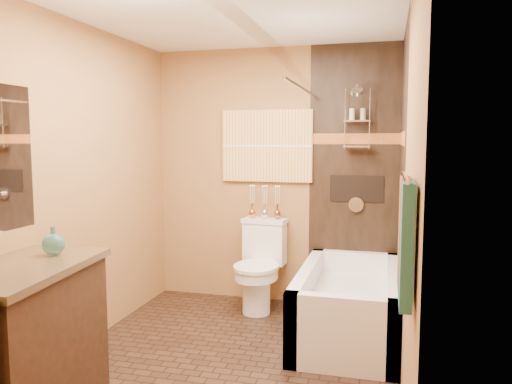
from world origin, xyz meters
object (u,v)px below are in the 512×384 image
(sunset_painting, at_px, (267,146))
(bathtub, at_px, (349,309))
(toilet, at_px, (260,265))
(vanity, at_px, (19,343))

(sunset_painting, bearing_deg, bathtub, -39.76)
(bathtub, distance_m, toilet, 1.00)
(toilet, bearing_deg, sunset_painting, 94.92)
(toilet, height_order, vanity, vanity)
(vanity, bearing_deg, toilet, 63.50)
(vanity, bearing_deg, sunset_painting, 65.68)
(sunset_painting, relative_size, bathtub, 0.60)
(bathtub, bearing_deg, vanity, -134.58)
(sunset_painting, distance_m, vanity, 2.84)
(vanity, bearing_deg, bathtub, 40.12)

